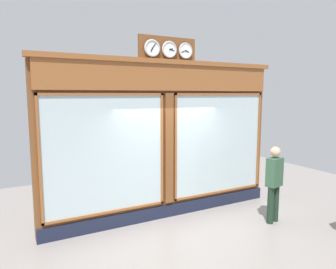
% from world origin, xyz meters
% --- Properties ---
extents(shop_facade, '(5.75, 0.42, 4.03)m').
position_xyz_m(shop_facade, '(0.00, -0.13, 1.79)').
color(shop_facade, brown).
rests_on(shop_facade, ground_plane).
extents(pedestrian, '(0.40, 0.29, 1.69)m').
position_xyz_m(pedestrian, '(-1.88, 1.38, 0.93)').
color(pedestrian, '#1C2F21').
rests_on(pedestrian, ground_plane).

